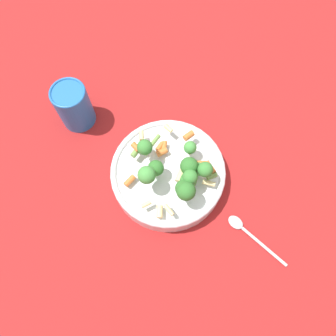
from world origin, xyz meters
TOP-DOWN VIEW (x-y plane):
  - ground_plane at (0.00, 0.00)m, footprint 3.00×3.00m
  - bowl at (0.00, 0.00)m, footprint 0.26×0.26m
  - pasta_salad at (0.01, -0.03)m, footprint 0.20×0.21m
  - cup at (-0.16, 0.23)m, footprint 0.08×0.08m
  - spoon at (0.12, -0.18)m, footprint 0.09×0.14m

SIDE VIEW (x-z plane):
  - ground_plane at x=0.00m, z-range 0.00..0.00m
  - spoon at x=0.12m, z-range 0.00..0.01m
  - bowl at x=0.00m, z-range 0.00..0.05m
  - cup at x=-0.16m, z-range 0.00..0.12m
  - pasta_salad at x=0.01m, z-range 0.05..0.13m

